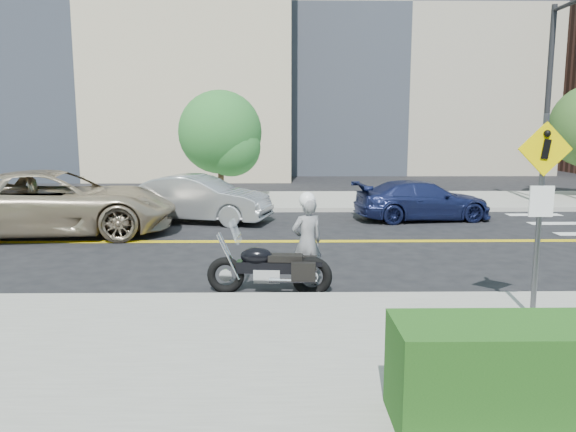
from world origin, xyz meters
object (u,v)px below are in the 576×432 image
Objects in this scene: pedestrian_sign at (541,197)px; suv at (56,203)px; motorcyclist at (307,239)px; parked_car_blue at (422,200)px; parked_car_silver at (199,199)px; motorcycle at (270,257)px.

pedestrian_sign reaches higher than suv.
motorcyclist is 8.43m from parked_car_blue.
suv is 1.45× the size of parked_car_silver.
motorcycle is 8.09m from suv.
pedestrian_sign is 12.35m from suv.
suv reaches higher than parked_car_silver.
suv is 4.14m from parked_car_silver.
pedestrian_sign is 0.47× the size of suv.
parked_car_silver reaches higher than motorcycle.
suv reaches higher than motorcyclist.
motorcycle is at bearing 140.94° from parked_car_blue.
parked_car_silver reaches higher than parked_car_blue.
pedestrian_sign is at bearing 167.51° from parked_car_blue.
motorcycle is 0.50× the size of parked_car_blue.
suv is at bearing 143.62° from pedestrian_sign.
parked_car_blue is (4.03, 7.39, -0.26)m from motorcyclist.
pedestrian_sign reaches higher than parked_car_blue.
parked_car_silver is at bearing 111.52° from motorcycle.
parked_car_silver is at bearing -68.05° from suv.
motorcyclist is at bearing 145.35° from pedestrian_sign.
parked_car_silver is at bearing 84.53° from parked_car_blue.
motorcyclist is at bearing -134.87° from suv.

